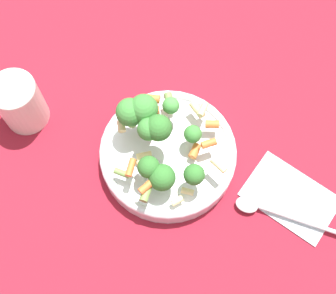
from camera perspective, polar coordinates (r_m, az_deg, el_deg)
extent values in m
plane|color=maroon|center=(0.79, 0.00, -1.38)|extent=(3.00, 3.00, 0.00)
cylinder|color=silver|center=(0.77, 0.00, -0.97)|extent=(0.22, 0.22, 0.03)
torus|color=silver|center=(0.76, 0.00, -0.56)|extent=(0.22, 0.22, 0.01)
cylinder|color=#8CB766|center=(0.72, -0.71, -4.38)|extent=(0.01, 0.01, 0.02)
sphere|color=#33722D|center=(0.70, -0.74, -3.74)|extent=(0.04, 0.04, 0.04)
cylinder|color=#8CB766|center=(0.71, 3.13, -3.88)|extent=(0.01, 0.01, 0.01)
sphere|color=#33722D|center=(0.69, 3.21, -3.37)|extent=(0.03, 0.03, 0.03)
cylinder|color=#8CB766|center=(0.75, 0.34, 4.49)|extent=(0.01, 0.01, 0.01)
sphere|color=#479342|center=(0.74, 0.35, 5.07)|extent=(0.03, 0.03, 0.03)
cylinder|color=#8CB766|center=(0.72, -1.12, 1.51)|extent=(0.01, 0.01, 0.02)
sphere|color=#33722D|center=(0.69, -1.16, 2.37)|extent=(0.04, 0.04, 0.04)
cylinder|color=#8CB766|center=(0.73, -2.88, 3.75)|extent=(0.02, 0.02, 0.02)
sphere|color=#3D8438|center=(0.71, -2.98, 4.70)|extent=(0.04, 0.04, 0.04)
cylinder|color=#8CB766|center=(0.72, -2.33, -3.04)|extent=(0.01, 0.01, 0.02)
sphere|color=#33722D|center=(0.70, -2.40, -2.44)|extent=(0.03, 0.03, 0.03)
cylinder|color=#8CB766|center=(0.72, -2.30, 1.43)|extent=(0.01, 0.01, 0.02)
sphere|color=#3D8438|center=(0.70, -2.37, 2.19)|extent=(0.04, 0.04, 0.04)
cylinder|color=#8CB766|center=(0.75, 2.97, 1.01)|extent=(0.01, 0.01, 0.01)
sphere|color=#3D8438|center=(0.73, 3.04, 1.60)|extent=(0.03, 0.03, 0.03)
cylinder|color=#8CB766|center=(0.74, -4.30, 3.44)|extent=(0.02, 0.02, 0.02)
sphere|color=#3D8438|center=(0.72, -4.47, 4.48)|extent=(0.04, 0.04, 0.04)
cylinder|color=orange|center=(0.75, -1.82, 2.60)|extent=(0.02, 0.02, 0.01)
cylinder|color=orange|center=(0.69, -2.67, -4.85)|extent=(0.03, 0.02, 0.01)
cylinder|color=beige|center=(0.72, 1.12, -6.59)|extent=(0.02, 0.02, 0.01)
cylinder|color=beige|center=(0.72, 2.39, -5.43)|extent=(0.02, 0.02, 0.01)
cylinder|color=orange|center=(0.75, 5.41, 2.78)|extent=(0.02, 0.03, 0.01)
cylinder|color=orange|center=(0.75, -1.83, 5.90)|extent=(0.02, 0.03, 0.01)
cylinder|color=beige|center=(0.71, -3.14, -2.31)|extent=(0.01, 0.02, 0.01)
cylinder|color=beige|center=(0.74, -2.91, -1.19)|extent=(0.03, 0.03, 0.01)
cylinder|color=beige|center=(0.71, 6.15, -2.23)|extent=(0.02, 0.03, 0.01)
cylinder|color=#729E4C|center=(0.70, -2.66, -5.53)|extent=(0.03, 0.02, 0.01)
cylinder|color=orange|center=(0.73, 4.99, 0.44)|extent=(0.03, 0.02, 0.01)
cylinder|color=beige|center=(0.75, 4.28, 4.61)|extent=(0.03, 0.01, 0.01)
cylinder|color=orange|center=(0.77, -2.07, 4.44)|extent=(0.03, 0.03, 0.01)
cylinder|color=#729E4C|center=(0.76, 0.14, 5.67)|extent=(0.03, 0.03, 0.01)
cylinder|color=#729E4C|center=(0.72, -5.64, -3.18)|extent=(0.01, 0.03, 0.01)
cylinder|color=beige|center=(0.78, 0.40, 5.14)|extent=(0.03, 0.02, 0.01)
cylinder|color=#729E4C|center=(0.75, -1.79, 5.06)|extent=(0.03, 0.03, 0.01)
cylinder|color=orange|center=(0.74, 3.29, -0.48)|extent=(0.03, 0.02, 0.01)
cylinder|color=beige|center=(0.74, -5.70, 2.54)|extent=(0.02, 0.02, 0.01)
cylinder|color=beige|center=(0.76, 3.60, 4.58)|extent=(0.02, 0.03, 0.01)
cylinder|color=orange|center=(0.70, -4.57, -2.51)|extent=(0.03, 0.02, 0.01)
cylinder|color=silver|center=(0.81, -17.57, 5.14)|extent=(0.08, 0.08, 0.10)
torus|color=silver|center=(0.77, -18.56, 6.74)|extent=(0.08, 0.08, 0.01)
cube|color=#B2BCC6|center=(0.79, 14.71, -5.91)|extent=(0.10, 0.15, 0.01)
cylinder|color=silver|center=(0.77, 16.65, -8.84)|extent=(0.05, 0.16, 0.01)
ellipsoid|color=silver|center=(0.76, 9.72, -6.72)|extent=(0.03, 0.04, 0.01)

